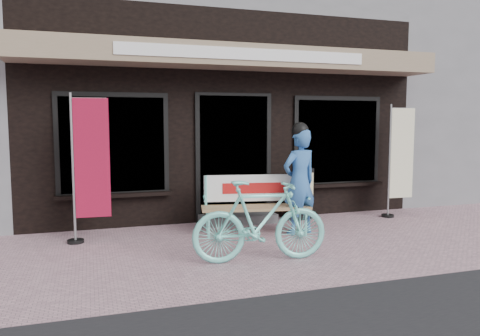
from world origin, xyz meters
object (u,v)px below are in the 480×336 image
object	(u,v)px
bench	(255,199)
menu_stand	(303,194)
bicycle	(260,221)
nobori_red	(89,166)
person	(300,179)
nobori_cream	(399,159)

from	to	relation	value
bench	menu_stand	distance (m)	1.31
bicycle	menu_stand	distance (m)	2.58
nobori_red	menu_stand	bearing A→B (deg)	10.01
person	menu_stand	world-z (taller)	person
person	nobori_red	world-z (taller)	nobori_red
person	nobori_red	bearing A→B (deg)	157.94
bench	nobori_cream	size ratio (longest dim) A/B	0.84
nobori_red	nobori_cream	xyz separation A→B (m)	(5.31, 0.17, -0.05)
bench	bicycle	world-z (taller)	bicycle
nobori_red	menu_stand	xyz separation A→B (m)	(3.54, 0.44, -0.63)
person	menu_stand	xyz separation A→B (m)	(0.49, 0.89, -0.38)
bicycle	nobori_cream	size ratio (longest dim) A/B	0.83
bench	nobori_red	world-z (taller)	nobori_red
nobori_red	nobori_cream	world-z (taller)	nobori_red
nobori_red	menu_stand	distance (m)	3.63
bicycle	nobori_red	xyz separation A→B (m)	(-1.98, 1.61, 0.59)
person	bicycle	size ratio (longest dim) A/B	1.02
person	nobori_cream	xyz separation A→B (m)	(2.26, 0.62, 0.20)
nobori_red	nobori_cream	distance (m)	5.31
nobori_cream	menu_stand	size ratio (longest dim) A/B	2.25
nobori_red	menu_stand	size ratio (longest dim) A/B	2.36
person	menu_stand	bearing A→B (deg)	47.13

